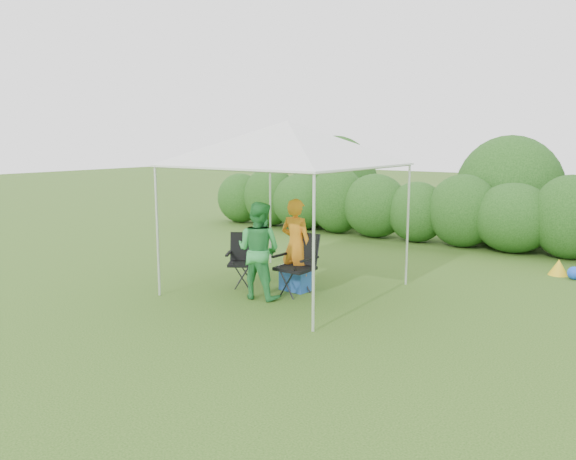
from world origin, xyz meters
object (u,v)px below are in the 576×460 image
Objects in this scene: canopy at (287,143)px; man at (296,245)px; cooler at (296,278)px; chair_left at (244,256)px; woman at (259,250)px; chair_right at (299,260)px.

man is (0.15, 0.04, -1.68)m from canopy.
canopy is 5.79× the size of cooler.
woman reaches higher than chair_left.
man is 1.00× the size of woman.
chair_left is (-1.09, -0.10, -0.05)m from chair_right.
woman is at bearing -102.79° from cooler.
canopy is 1.81m from woman.
chair_right is 0.42m from cooler.
canopy is 2.25m from cooler.
cooler is (0.14, 0.06, -2.25)m from canopy.
man is at bearing -116.64° from woman.
canopy is at bearing -151.57° from cooler.
chair_right is 0.64× the size of man.
canopy is 1.99× the size of woman.
chair_left is (-0.79, -0.19, -1.94)m from canopy.
chair_right is 0.29m from man.
chair_right is (0.30, -0.09, -1.89)m from canopy.
woman reaches higher than cooler.
canopy is 1.69m from man.
canopy is 1.98× the size of man.
woman is at bearing -97.61° from canopy.
cooler is at bearing -64.57° from man.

